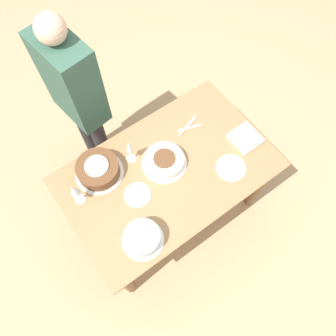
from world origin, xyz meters
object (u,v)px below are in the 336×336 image
object	(u,v)px
wine_glass_far	(74,191)
person_cutting	(76,94)
cake_front_chocolate	(98,169)
wine_glass_near	(129,148)
cake_center_white	(164,161)
cake_back_decorated	(143,238)

from	to	relation	value
wine_glass_far	person_cutting	bearing A→B (deg)	-120.19
cake_front_chocolate	wine_glass_near	size ratio (longest dim) A/B	1.39
cake_center_white	cake_front_chocolate	xyz separation A→B (m)	(0.38, -0.19, 0.01)
cake_back_decorated	person_cutting	world-z (taller)	person_cutting
cake_front_chocolate	person_cutting	bearing A→B (deg)	-107.40
wine_glass_near	wine_glass_far	size ratio (longest dim) A/B	1.03
cake_front_chocolate	wine_glass_near	distance (m)	0.24
person_cutting	cake_front_chocolate	bearing A→B (deg)	-25.29
cake_back_decorated	wine_glass_far	xyz separation A→B (m)	(0.17, -0.43, 0.10)
cake_front_chocolate	wine_glass_far	world-z (taller)	wine_glass_far
cake_front_chocolate	wine_glass_far	size ratio (longest dim) A/B	1.43
cake_front_chocolate	cake_back_decorated	world-z (taller)	cake_back_decorated
cake_center_white	cake_back_decorated	size ratio (longest dim) A/B	1.19
cake_center_white	wine_glass_near	distance (m)	0.25
cake_front_chocolate	wine_glass_near	world-z (taller)	wine_glass_near
cake_center_white	cake_back_decorated	world-z (taller)	cake_back_decorated
person_cutting	cake_center_white	bearing A→B (deg)	9.31
cake_front_chocolate	cake_back_decorated	xyz separation A→B (m)	(0.02, 0.52, 0.00)
cake_front_chocolate	wine_glass_near	bearing A→B (deg)	170.75
wine_glass_near	cake_front_chocolate	bearing A→B (deg)	-9.25
cake_center_white	wine_glass_far	world-z (taller)	wine_glass_far
cake_back_decorated	cake_front_chocolate	bearing A→B (deg)	-91.69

